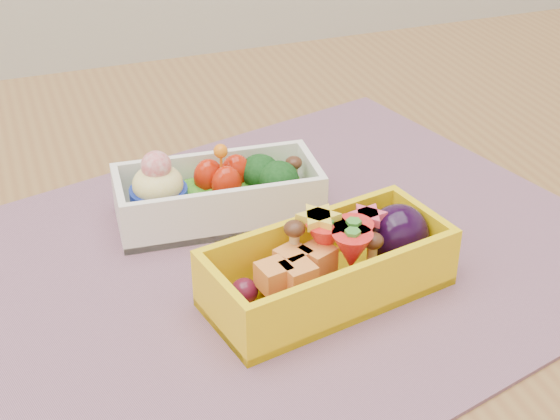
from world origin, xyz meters
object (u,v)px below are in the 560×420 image
object	(u,v)px
table	(267,347)
bento_yellow	(333,264)
placemat	(273,261)
bento_white	(217,194)

from	to	relation	value
table	bento_yellow	xyz separation A→B (m)	(0.02, -0.07, 0.13)
table	placemat	size ratio (longest dim) A/B	2.48
placemat	bento_white	bearing A→B (deg)	106.49
table	bento_white	world-z (taller)	bento_white
bento_yellow	table	bearing A→B (deg)	95.00
placemat	bento_yellow	xyz separation A→B (m)	(0.02, -0.05, 0.03)
placemat	bento_yellow	distance (m)	0.06
placemat	bento_yellow	bearing A→B (deg)	-64.77
bento_yellow	placemat	bearing A→B (deg)	104.15
table	bento_yellow	world-z (taller)	bento_yellow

